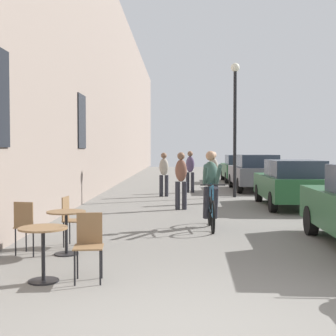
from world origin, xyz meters
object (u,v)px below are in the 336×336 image
street_lamp (235,112)px  parked_car_second (291,183)px  cafe_chair_mid_toward_street (71,217)px  cafe_table_mid (66,223)px  pedestrian_far (164,172)px  parked_car_third (255,172)px  cafe_chair_mid_toward_wall (27,224)px  pedestrian_furthest (190,169)px  cafe_table_near (43,242)px  pedestrian_near (181,177)px  pedestrian_mid (213,174)px  parked_car_fourth (239,168)px  cafe_chair_near_toward_street (89,242)px  cyclist_on_bicycle (211,192)px

street_lamp → parked_car_second: (1.34, -3.00, -2.36)m
cafe_chair_mid_toward_street → street_lamp: (4.00, 8.84, 2.59)m
cafe_table_mid → pedestrian_far: 9.82m
pedestrian_far → parked_car_third: (3.81, 2.70, -0.12)m
cafe_table_mid → cafe_chair_mid_toward_wall: cafe_chair_mid_toward_wall is taller
cafe_chair_mid_toward_street → pedestrian_furthest: pedestrian_furthest is taller
cafe_table_near → cafe_table_mid: same height
cafe_table_near → pedestrian_near: 7.73m
cafe_chair_mid_toward_street → cafe_chair_mid_toward_wall: bearing=-126.0°
pedestrian_near → street_lamp: 4.68m
pedestrian_mid → parked_car_second: pedestrian_mid is taller
pedestrian_far → street_lamp: 3.41m
street_lamp → parked_car_fourth: (1.26, 8.32, -2.35)m
street_lamp → parked_car_fourth: 8.74m
cafe_chair_near_toward_street → parked_car_fourth: 19.91m
cafe_chair_mid_toward_street → pedestrian_mid: size_ratio=0.53×
cafe_chair_mid_toward_wall → parked_car_third: (5.76, 12.50, 0.28)m
cafe_table_mid → street_lamp: 10.63m
pedestrian_far → cyclist_on_bicycle: bearing=-79.9°
cafe_chair_mid_toward_street → cyclist_on_bicycle: size_ratio=0.51×
cafe_table_near → cafe_chair_mid_toward_street: 2.30m
cafe_chair_mid_toward_street → pedestrian_far: bearing=81.2°
pedestrian_mid → street_lamp: 3.09m
cafe_chair_mid_toward_wall → cyclist_on_bicycle: cyclist_on_bicycle is taller
cafe_table_mid → parked_car_third: 13.45m
cafe_table_mid → pedestrian_near: bearing=71.8°
pedestrian_mid → street_lamp: size_ratio=0.34×
cafe_table_near → cafe_chair_mid_toward_street: (-0.16, 2.30, -0.00)m
cafe_table_near → street_lamp: (3.85, 11.14, 2.59)m
pedestrian_furthest → street_lamp: size_ratio=0.35×
pedestrian_near → parked_car_second: (3.34, 0.65, -0.20)m
pedestrian_furthest → cafe_chair_mid_toward_wall: bearing=-104.6°
pedestrian_mid → pedestrian_far: pedestrian_mid is taller
pedestrian_near → parked_car_fourth: (3.25, 11.96, -0.18)m
cafe_table_mid → parked_car_fourth: (5.18, 17.85, 0.24)m
pedestrian_furthest → parked_car_third: pedestrian_furthest is taller
street_lamp → pedestrian_mid: bearing=-115.1°
cafe_table_mid → cafe_table_near: bearing=-87.1°
cafe_table_mid → pedestrian_mid: pedestrian_mid is taller
pedestrian_furthest → parked_car_second: bearing=-58.6°
cafe_table_near → pedestrian_furthest: size_ratio=0.43×
parked_car_second → cafe_chair_near_toward_street: bearing=-119.7°
pedestrian_furthest → parked_car_third: (2.79, 1.09, -0.16)m
cafe_table_mid → pedestrian_near: pedestrian_near is taller
cafe_table_mid → parked_car_fourth: size_ratio=0.17×
pedestrian_near → cafe_chair_mid_toward_street: bearing=-111.1°
cafe_chair_mid_toward_wall → pedestrian_mid: pedestrian_mid is taller
cafe_table_mid → parked_car_second: size_ratio=0.18×
cafe_chair_near_toward_street → pedestrian_near: 7.54m
cafe_table_mid → pedestrian_mid: size_ratio=0.43×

